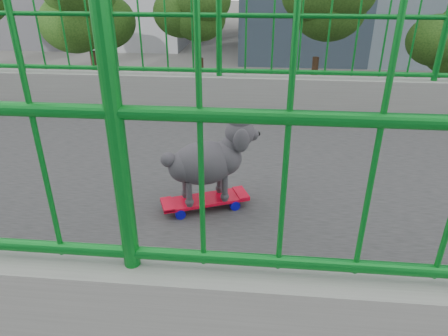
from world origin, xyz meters
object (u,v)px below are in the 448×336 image
skateboard (205,201)px  car_3 (45,133)px  car_1 (67,205)px  car_4 (442,127)px  poodle (209,158)px  car_0 (323,281)px

skateboard → car_3: 20.28m
skateboard → car_1: (-9.74, -6.48, -6.34)m
car_3 → car_4: car_3 is taller
poodle → car_1: bearing=-168.7°
car_1 → car_4: size_ratio=1.05×
skateboard → car_3: size_ratio=0.09×
skateboard → car_4: size_ratio=0.12×
skateboard → car_3: bearing=-169.2°
poodle → car_1: size_ratio=0.12×
car_1 → car_3: (-6.40, -4.10, 0.09)m
skateboard → car_0: (-6.54, 2.11, -6.26)m
skateboard → car_0: size_ratio=0.11×
poodle → car_1: (-9.73, -6.50, -6.60)m
skateboard → car_0: skateboard is taller
skateboard → car_4: bearing=130.3°
skateboard → car_0: bearing=139.7°
car_1 → car_4: 19.02m
car_3 → car_0: bearing=-127.1°
car_3 → car_4: (-3.20, 20.53, -0.10)m
car_4 → skateboard: bearing=152.8°
car_0 → car_4: car_0 is taller
car_0 → car_3: car_3 is taller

